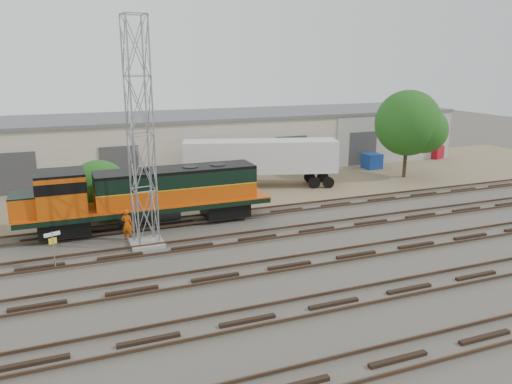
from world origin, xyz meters
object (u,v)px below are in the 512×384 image
object	(u,v)px
locomotive	(144,195)
semi_trailer	(264,158)
worker	(127,225)
signal_tower	(141,139)

from	to	relation	value
locomotive	semi_trailer	world-z (taller)	locomotive
worker	locomotive	bearing A→B (deg)	-93.79
locomotive	worker	distance (m)	2.60
signal_tower	worker	size ratio (longest dim) A/B	6.61
signal_tower	worker	world-z (taller)	signal_tower
semi_trailer	worker	bearing A→B (deg)	-127.09
worker	semi_trailer	distance (m)	15.59
locomotive	signal_tower	bearing A→B (deg)	-97.95
signal_tower	semi_trailer	xyz separation A→B (m)	(11.61, 10.39, -3.71)
locomotive	semi_trailer	size ratio (longest dim) A/B	1.21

